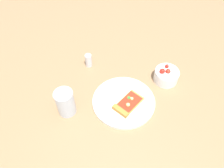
# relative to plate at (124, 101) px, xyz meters

# --- Properties ---
(ground_plane) EXTENTS (2.40, 2.40, 0.00)m
(ground_plane) POSITION_rel_plate_xyz_m (0.03, 0.05, -0.01)
(ground_plane) COLOR #93704C
(ground_plane) RESTS_ON ground
(plate) EXTENTS (0.27, 0.27, 0.01)m
(plate) POSITION_rel_plate_xyz_m (0.00, 0.00, 0.00)
(plate) COLOR silver
(plate) RESTS_ON ground_plane
(pizza_slice_main) EXTENTS (0.15, 0.14, 0.02)m
(pizza_slice_main) POSITION_rel_plate_xyz_m (0.01, -0.03, 0.01)
(pizza_slice_main) COLOR gold
(pizza_slice_main) RESTS_ON plate
(salad_bowl) EXTENTS (0.11, 0.11, 0.07)m
(salad_bowl) POSITION_rel_plate_xyz_m (0.22, 0.10, 0.03)
(salad_bowl) COLOR white
(salad_bowl) RESTS_ON ground_plane
(soda_glass) EXTENTS (0.07, 0.07, 0.12)m
(soda_glass) POSITION_rel_plate_xyz_m (-0.24, -0.01, 0.05)
(soda_glass) COLOR silver
(soda_glass) RESTS_ON ground_plane
(pepper_shaker) EXTENTS (0.03, 0.03, 0.08)m
(pepper_shaker) POSITION_rel_plate_xyz_m (-0.13, 0.25, 0.03)
(pepper_shaker) COLOR silver
(pepper_shaker) RESTS_ON ground_plane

